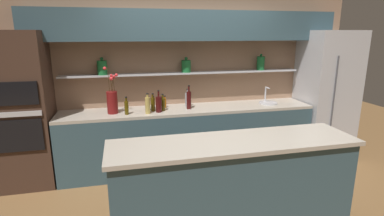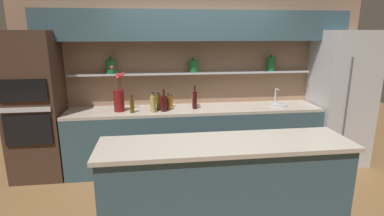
{
  "view_description": "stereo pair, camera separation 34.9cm",
  "coord_description": "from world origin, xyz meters",
  "px_view_note": "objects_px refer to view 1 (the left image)",
  "views": [
    {
      "loc": [
        -0.99,
        -2.9,
        1.99
      ],
      "look_at": [
        -0.2,
        0.39,
        1.14
      ],
      "focal_mm": 28.0,
      "sensor_mm": 36.0,
      "label": 1
    },
    {
      "loc": [
        -0.65,
        -2.97,
        1.99
      ],
      "look_at": [
        -0.2,
        0.39,
        1.14
      ],
      "focal_mm": 28.0,
      "sensor_mm": 36.0,
      "label": 2
    }
  ],
  "objects_px": {
    "bottle_sauce_0": "(165,102)",
    "bottle_wine_8": "(159,104)",
    "bottle_sauce_5": "(153,103)",
    "bottle_oil_9": "(127,107)",
    "bottle_oil_4": "(153,104)",
    "bottle_wine_6": "(189,100)",
    "flower_vase": "(112,101)",
    "oven_tower": "(23,111)",
    "bottle_spirit_3": "(148,105)",
    "refrigerator": "(326,95)",
    "bottle_spirit_1": "(188,99)",
    "bottle_oil_2": "(163,104)",
    "sink_fixture": "(268,102)",
    "bottle_oil_7": "(147,104)"
  },
  "relations": [
    {
      "from": "bottle_oil_2",
      "to": "bottle_wine_8",
      "type": "relative_size",
      "value": 0.78
    },
    {
      "from": "bottle_sauce_0",
      "to": "bottle_wine_8",
      "type": "xyz_separation_m",
      "value": [
        -0.12,
        -0.23,
        0.04
      ]
    },
    {
      "from": "oven_tower",
      "to": "bottle_sauce_5",
      "type": "distance_m",
      "value": 1.7
    },
    {
      "from": "bottle_sauce_5",
      "to": "bottle_wine_8",
      "type": "distance_m",
      "value": 0.22
    },
    {
      "from": "sink_fixture",
      "to": "bottle_oil_4",
      "type": "distance_m",
      "value": 1.8
    },
    {
      "from": "oven_tower",
      "to": "bottle_oil_7",
      "type": "bearing_deg",
      "value": -0.52
    },
    {
      "from": "oven_tower",
      "to": "refrigerator",
      "type": "bearing_deg",
      "value": -0.47
    },
    {
      "from": "bottle_sauce_5",
      "to": "bottle_oil_9",
      "type": "xyz_separation_m",
      "value": [
        -0.38,
        -0.24,
        0.02
      ]
    },
    {
      "from": "refrigerator",
      "to": "sink_fixture",
      "type": "bearing_deg",
      "value": 177.17
    },
    {
      "from": "bottle_sauce_0",
      "to": "bottle_wine_8",
      "type": "distance_m",
      "value": 0.26
    },
    {
      "from": "flower_vase",
      "to": "sink_fixture",
      "type": "distance_m",
      "value": 2.35
    },
    {
      "from": "bottle_spirit_3",
      "to": "bottle_wine_8",
      "type": "xyz_separation_m",
      "value": [
        0.16,
        0.04,
        -0.0
      ]
    },
    {
      "from": "sink_fixture",
      "to": "bottle_oil_9",
      "type": "bearing_deg",
      "value": -175.82
    },
    {
      "from": "bottle_spirit_3",
      "to": "bottle_sauce_0",
      "type": "bearing_deg",
      "value": 45.37
    },
    {
      "from": "bottle_spirit_1",
      "to": "bottle_sauce_5",
      "type": "height_order",
      "value": "bottle_spirit_1"
    },
    {
      "from": "bottle_oil_2",
      "to": "bottle_spirit_1",
      "type": "bearing_deg",
      "value": 23.29
    },
    {
      "from": "bottle_wine_8",
      "to": "flower_vase",
      "type": "bearing_deg",
      "value": 172.61
    },
    {
      "from": "bottle_oil_2",
      "to": "bottle_oil_9",
      "type": "xyz_separation_m",
      "value": [
        -0.5,
        -0.1,
        0.01
      ]
    },
    {
      "from": "refrigerator",
      "to": "bottle_spirit_1",
      "type": "bearing_deg",
      "value": 175.97
    },
    {
      "from": "bottle_oil_4",
      "to": "bottle_wine_6",
      "type": "relative_size",
      "value": 0.74
    },
    {
      "from": "bottle_spirit_1",
      "to": "oven_tower",
      "type": "bearing_deg",
      "value": -176.84
    },
    {
      "from": "refrigerator",
      "to": "bottle_spirit_1",
      "type": "xyz_separation_m",
      "value": [
        -2.25,
        0.16,
        0.01
      ]
    },
    {
      "from": "oven_tower",
      "to": "bottle_spirit_3",
      "type": "xyz_separation_m",
      "value": [
        1.59,
        -0.16,
        0.03
      ]
    },
    {
      "from": "bottle_sauce_0",
      "to": "bottle_wine_8",
      "type": "relative_size",
      "value": 0.58
    },
    {
      "from": "refrigerator",
      "to": "bottle_oil_4",
      "type": "height_order",
      "value": "refrigerator"
    },
    {
      "from": "sink_fixture",
      "to": "bottle_wine_6",
      "type": "relative_size",
      "value": 0.82
    },
    {
      "from": "bottle_wine_6",
      "to": "refrigerator",
      "type": "bearing_deg",
      "value": -0.08
    },
    {
      "from": "bottle_oil_9",
      "to": "bottle_spirit_1",
      "type": "bearing_deg",
      "value": 16.55
    },
    {
      "from": "bottle_sauce_0",
      "to": "bottle_wine_6",
      "type": "height_order",
      "value": "bottle_wine_6"
    },
    {
      "from": "sink_fixture",
      "to": "bottle_oil_7",
      "type": "xyz_separation_m",
      "value": [
        -1.87,
        -0.03,
        0.07
      ]
    },
    {
      "from": "flower_vase",
      "to": "bottle_sauce_5",
      "type": "xyz_separation_m",
      "value": [
        0.57,
        0.13,
        -0.1
      ]
    },
    {
      "from": "flower_vase",
      "to": "bottle_spirit_3",
      "type": "relative_size",
      "value": 2.27
    },
    {
      "from": "bottle_spirit_3",
      "to": "bottle_oil_7",
      "type": "xyz_separation_m",
      "value": [
        0.01,
        0.15,
        -0.02
      ]
    },
    {
      "from": "refrigerator",
      "to": "bottle_oil_2",
      "type": "xyz_separation_m",
      "value": [
        -2.65,
        -0.01,
        0.0
      ]
    },
    {
      "from": "bottle_oil_2",
      "to": "bottle_oil_9",
      "type": "distance_m",
      "value": 0.51
    },
    {
      "from": "flower_vase",
      "to": "bottle_wine_6",
      "type": "bearing_deg",
      "value": 0.19
    },
    {
      "from": "bottle_sauce_5",
      "to": "bottle_wine_8",
      "type": "height_order",
      "value": "bottle_wine_8"
    },
    {
      "from": "flower_vase",
      "to": "oven_tower",
      "type": "bearing_deg",
      "value": 178.14
    },
    {
      "from": "flower_vase",
      "to": "bottle_wine_6",
      "type": "xyz_separation_m",
      "value": [
        1.07,
        0.0,
        -0.04
      ]
    },
    {
      "from": "refrigerator",
      "to": "oven_tower",
      "type": "xyz_separation_m",
      "value": [
        -4.46,
        0.04,
        -0.0
      ]
    },
    {
      "from": "sink_fixture",
      "to": "bottle_oil_4",
      "type": "relative_size",
      "value": 1.11
    },
    {
      "from": "bottle_oil_4",
      "to": "bottle_wine_8",
      "type": "xyz_separation_m",
      "value": [
        0.07,
        -0.07,
        0.01
      ]
    },
    {
      "from": "bottle_oil_4",
      "to": "bottle_wine_6",
      "type": "bearing_deg",
      "value": 1.67
    },
    {
      "from": "flower_vase",
      "to": "bottle_oil_9",
      "type": "bearing_deg",
      "value": -30.86
    },
    {
      "from": "refrigerator",
      "to": "oven_tower",
      "type": "relative_size",
      "value": 1.0
    },
    {
      "from": "bottle_sauce_0",
      "to": "bottle_sauce_5",
      "type": "bearing_deg",
      "value": -172.18
    },
    {
      "from": "flower_vase",
      "to": "bottle_oil_4",
      "type": "distance_m",
      "value": 0.55
    },
    {
      "from": "bottle_sauce_5",
      "to": "bottle_oil_7",
      "type": "relative_size",
      "value": 0.77
    },
    {
      "from": "bottle_sauce_5",
      "to": "oven_tower",
      "type": "bearing_deg",
      "value": -176.9
    },
    {
      "from": "oven_tower",
      "to": "sink_fixture",
      "type": "bearing_deg",
      "value": 0.21
    }
  ]
}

